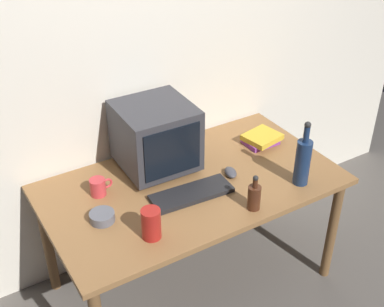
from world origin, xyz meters
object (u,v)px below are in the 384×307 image
mug (98,187)px  cd_spindle (102,217)px  bottle_tall (303,161)px  bottle_short (254,196)px  keyboard (192,194)px  computer_mouse (231,172)px  crt_monitor (155,137)px  metal_canister (151,224)px  book_stack (261,139)px

mug → cd_spindle: bearing=-108.5°
bottle_tall → bottle_short: 0.35m
keyboard → computer_mouse: (0.27, 0.04, 0.01)m
crt_monitor → metal_canister: 0.58m
keyboard → computer_mouse: size_ratio=4.20×
computer_mouse → bottle_tall: 0.38m
mug → metal_canister: (0.08, -0.42, 0.03)m
keyboard → cd_spindle: cd_spindle is taller
crt_monitor → bottle_tall: crt_monitor is taller
cd_spindle → metal_canister: 0.27m
mug → cd_spindle: size_ratio=1.00×
crt_monitor → bottle_tall: 0.77m
book_stack → metal_canister: 1.00m
crt_monitor → bottle_short: size_ratio=2.06×
metal_canister → bottle_short: bearing=-8.2°
bottle_tall → computer_mouse: bearing=138.2°
crt_monitor → keyboard: size_ratio=0.94×
computer_mouse → mug: mug is taller
book_stack → mug: mug is taller
mug → cd_spindle: (-0.07, -0.20, -0.02)m
keyboard → mug: size_ratio=3.50×
keyboard → bottle_short: 0.32m
bottle_tall → metal_canister: bearing=177.9°
crt_monitor → mug: (-0.36, -0.07, -0.15)m
keyboard → bottle_tall: (0.54, -0.20, 0.13)m
bottle_short → mug: (-0.60, 0.50, -0.03)m
bottle_tall → mug: 1.04m
bottle_tall → metal_canister: (-0.86, 0.03, -0.06)m
crt_monitor → cd_spindle: size_ratio=3.30×
book_stack → mug: 1.00m
keyboard → mug: (-0.39, 0.25, 0.03)m
bottle_tall → bottle_short: bottle_tall is taller
metal_canister → mug: bearing=100.9°
bottle_tall → mug: size_ratio=3.02×
bottle_short → mug: bearing=140.4°
bottle_short → metal_canister: (-0.52, 0.08, 0.00)m
crt_monitor → computer_mouse: crt_monitor is taller
computer_mouse → bottle_short: 0.30m
metal_canister → bottle_tall: bearing=-2.1°
keyboard → metal_canister: (-0.31, -0.17, 0.06)m
keyboard → book_stack: (0.61, 0.22, 0.02)m
bottle_tall → bottle_short: (-0.34, -0.04, -0.07)m
bottle_short → metal_canister: bottle_short is taller
bottle_short → cd_spindle: bottle_short is taller
computer_mouse → book_stack: bearing=43.9°
bottle_tall → metal_canister: bottle_tall is taller
bottle_tall → keyboard: bearing=159.9°
book_stack → metal_canister: (-0.92, -0.38, 0.04)m
metal_canister → crt_monitor: bearing=59.7°
bottle_short → keyboard: bearing=130.2°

